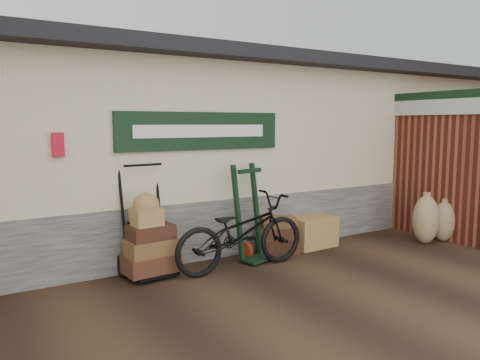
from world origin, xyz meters
name	(u,v)px	position (x,y,z in m)	size (l,w,h in m)	color
ground	(255,275)	(0.00, 0.00, 0.00)	(80.00, 80.00, 0.00)	black
station_building	(172,148)	(-0.01, 2.74, 1.61)	(14.40, 4.10, 3.20)	#4C4C47
brick_outbuilding	(412,160)	(4.70, 1.19, 1.30)	(1.71, 4.51, 2.62)	maroon
porter_trolley	(144,212)	(-1.25, 0.85, 0.86)	(0.86, 0.65, 1.72)	black
green_barrow	(250,213)	(0.32, 0.64, 0.73)	(0.52, 0.44, 1.45)	black
suitcase_stack	(277,235)	(0.92, 0.75, 0.30)	(0.67, 0.42, 0.59)	#321E0F
wicker_hamper	(312,232)	(1.64, 0.76, 0.25)	(0.78, 0.51, 0.51)	#8F5D39
bicycle	(241,228)	(-0.02, 0.32, 0.59)	(2.05, 0.71, 1.19)	black
burlap_sack_left	(426,219)	(3.44, -0.12, 0.42)	(0.52, 0.44, 0.84)	olive
burlap_sack_right	(444,221)	(3.85, -0.19, 0.35)	(0.44, 0.37, 0.70)	olive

